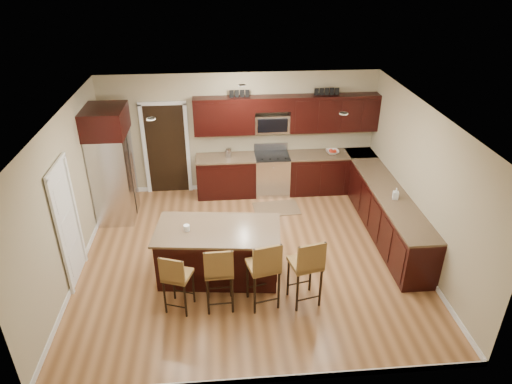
{
  "coord_description": "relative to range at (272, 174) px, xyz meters",
  "views": [
    {
      "loc": [
        -0.47,
        -6.77,
        4.98
      ],
      "look_at": [
        0.15,
        0.4,
        1.12
      ],
      "focal_mm": 32.0,
      "sensor_mm": 36.0,
      "label": 1
    }
  ],
  "objects": [
    {
      "name": "island",
      "position": [
        -1.24,
        -2.9,
        -0.04
      ],
      "size": [
        2.15,
        1.29,
        0.92
      ],
      "rotation": [
        0.0,
        0.0,
        -0.11
      ],
      "color": "black",
      "rests_on": "floor"
    },
    {
      "name": "stool_right",
      "position": [
        -0.55,
        -3.75,
        0.28
      ],
      "size": [
        0.54,
        0.54,
        1.2
      ],
      "rotation": [
        0.0,
        0.0,
        0.22
      ],
      "color": "olive",
      "rests_on": "floor"
    },
    {
      "name": "base_cabinets",
      "position": [
        1.22,
        -1.01,
        -0.01
      ],
      "size": [
        4.02,
        3.96,
        0.92
      ],
      "color": "black",
      "rests_on": "floor"
    },
    {
      "name": "refrigerator",
      "position": [
        -3.3,
        -0.78,
        0.73
      ],
      "size": [
        0.79,
        0.97,
        2.35
      ],
      "color": "silver",
      "rests_on": "floor"
    },
    {
      "name": "letter_decor",
      "position": [
        0.22,
        0.13,
        1.82
      ],
      "size": [
        2.2,
        0.03,
        0.15
      ],
      "primitive_type": null,
      "color": "black",
      "rests_on": "upper_cabinets"
    },
    {
      "name": "wall_back",
      "position": [
        -0.68,
        0.3,
        0.88
      ],
      "size": [
        6.0,
        0.0,
        6.0
      ],
      "primitive_type": "plane",
      "rotation": [
        1.57,
        0.0,
        0.0
      ],
      "color": "tan",
      "rests_on": "floor"
    },
    {
      "name": "canister_tall",
      "position": [
        -0.96,
        -0.0,
        0.55
      ],
      "size": [
        0.12,
        0.12,
        0.2
      ],
      "primitive_type": "cylinder",
      "color": "silver",
      "rests_on": "base_cabinets"
    },
    {
      "name": "stool_left",
      "position": [
        -1.88,
        -3.74,
        0.18
      ],
      "size": [
        0.5,
        0.5,
        1.04
      ],
      "rotation": [
        0.0,
        0.0,
        -0.34
      ],
      "color": "olive",
      "rests_on": "floor"
    },
    {
      "name": "fruit_bowl",
      "position": [
        1.36,
        -0.0,
        0.48
      ],
      "size": [
        0.31,
        0.31,
        0.07
      ],
      "primitive_type": "imported",
      "rotation": [
        0.0,
        0.0,
        -0.05
      ],
      "color": "silver",
      "rests_on": "base_cabinets"
    },
    {
      "name": "floor",
      "position": [
        -0.68,
        -2.45,
        -0.47
      ],
      "size": [
        6.0,
        6.0,
        0.0
      ],
      "primitive_type": "plane",
      "color": "#9C683D",
      "rests_on": "ground"
    },
    {
      "name": "doorway",
      "position": [
        -2.33,
        0.28,
        0.56
      ],
      "size": [
        0.85,
        0.03,
        2.06
      ],
      "primitive_type": "cube",
      "color": "black",
      "rests_on": "floor"
    },
    {
      "name": "stool_extra",
      "position": [
        0.1,
        -3.75,
        0.28
      ],
      "size": [
        0.54,
        0.54,
        1.2
      ],
      "rotation": [
        0.0,
        0.0,
        0.22
      ],
      "color": "olive",
      "rests_on": "floor"
    },
    {
      "name": "canister_short",
      "position": [
        -0.98,
        -0.0,
        0.52
      ],
      "size": [
        0.11,
        0.11,
        0.15
      ],
      "primitive_type": "cylinder",
      "color": "silver",
      "rests_on": "base_cabinets"
    },
    {
      "name": "floor_mat",
      "position": [
        0.02,
        -0.77,
        -0.47
      ],
      "size": [
        1.02,
        0.72,
        0.01
      ],
      "primitive_type": "cube",
      "rotation": [
        0.0,
        0.0,
        0.07
      ],
      "color": "brown",
      "rests_on": "floor"
    },
    {
      "name": "range",
      "position": [
        0.0,
        0.0,
        0.0
      ],
      "size": [
        0.76,
        0.64,
        1.11
      ],
      "color": "silver",
      "rests_on": "floor"
    },
    {
      "name": "stool_mid",
      "position": [
        -1.24,
        -3.75,
        0.25
      ],
      "size": [
        0.44,
        0.44,
        1.16
      ],
      "rotation": [
        0.0,
        0.0,
        0.03
      ],
      "color": "olive",
      "rests_on": "floor"
    },
    {
      "name": "wall_left",
      "position": [
        -3.68,
        -2.45,
        0.88
      ],
      "size": [
        0.0,
        5.5,
        5.5
      ],
      "primitive_type": "plane",
      "rotation": [
        1.57,
        0.0,
        1.57
      ],
      "color": "tan",
      "rests_on": "floor"
    },
    {
      "name": "ceiling",
      "position": [
        -0.68,
        -2.45,
        2.23
      ],
      "size": [
        6.0,
        6.0,
        0.0
      ],
      "primitive_type": "plane",
      "rotation": [
        3.14,
        0.0,
        0.0
      ],
      "color": "silver",
      "rests_on": "wall_back"
    },
    {
      "name": "soap_bottle",
      "position": [
        2.02,
        -2.15,
        0.56
      ],
      "size": [
        0.12,
        0.12,
        0.22
      ],
      "primitive_type": "imported",
      "rotation": [
        0.0,
        0.0,
        -0.24
      ],
      "color": "#B2B2B2",
      "rests_on": "base_cabinets"
    },
    {
      "name": "upper_cabinets",
      "position": [
        0.36,
        0.13,
        1.37
      ],
      "size": [
        4.0,
        0.33,
        0.8
      ],
      "color": "black",
      "rests_on": "wall_back"
    },
    {
      "name": "pantry_door",
      "position": [
        -3.66,
        -2.75,
        0.55
      ],
      "size": [
        0.03,
        0.8,
        2.04
      ],
      "primitive_type": "cube",
      "color": "white",
      "rests_on": "floor"
    },
    {
      "name": "wall_right",
      "position": [
        2.32,
        -2.45,
        0.88
      ],
      "size": [
        0.0,
        5.5,
        5.5
      ],
      "primitive_type": "plane",
      "rotation": [
        1.57,
        0.0,
        -1.57
      ],
      "color": "tan",
      "rests_on": "floor"
    },
    {
      "name": "island_jar",
      "position": [
        -1.74,
        -2.9,
        0.5
      ],
      "size": [
        0.1,
        0.1,
        0.1
      ],
      "primitive_type": "cylinder",
      "color": "white",
      "rests_on": "island"
    },
    {
      "name": "microwave",
      "position": [
        0.0,
        0.15,
        1.15
      ],
      "size": [
        0.76,
        0.31,
        0.4
      ],
      "primitive_type": "cube",
      "color": "silver",
      "rests_on": "upper_cabinets"
    }
  ]
}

